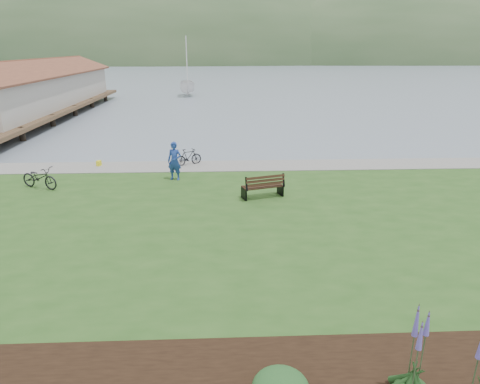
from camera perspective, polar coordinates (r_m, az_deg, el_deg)
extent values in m
plane|color=slate|center=(17.01, 4.30, -3.97)|extent=(600.00, 600.00, 0.00)
cube|color=#28511C|center=(15.12, 5.19, -6.21)|extent=(34.00, 20.00, 0.40)
cube|color=gray|center=(23.37, 2.37, 3.55)|extent=(34.00, 2.20, 0.03)
cube|color=#4C3826|center=(45.66, -26.19, 9.78)|extent=(8.00, 36.00, 0.30)
cube|color=#B2ADA3|center=(47.32, -25.55, 12.15)|extent=(6.40, 28.00, 3.00)
cube|color=black|center=(18.38, 3.01, 0.79)|extent=(1.84, 1.08, 0.05)
cube|color=black|center=(17.99, 3.42, 1.47)|extent=(1.71, 0.66, 0.54)
cube|color=black|center=(18.17, 0.52, -0.24)|extent=(0.24, 0.59, 0.48)
cube|color=black|center=(18.78, 5.39, 0.33)|extent=(0.24, 0.59, 0.48)
imported|color=navy|center=(20.87, -8.75, 4.53)|extent=(0.91, 0.73, 2.19)
imported|color=black|center=(21.53, -25.18, 1.76)|extent=(1.41, 2.06, 1.02)
imported|color=black|center=(23.54, -6.90, 4.65)|extent=(1.10, 1.54, 0.91)
imported|color=silver|center=(61.44, -6.94, 12.60)|extent=(10.27, 10.43, 25.13)
cube|color=yellow|center=(24.47, -18.30, 3.64)|extent=(0.24, 0.32, 0.31)
cone|color=#50449F|center=(8.59, 22.80, -17.42)|extent=(0.32, 0.32, 1.94)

